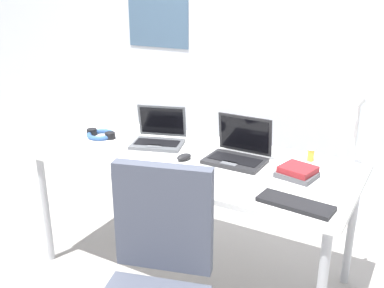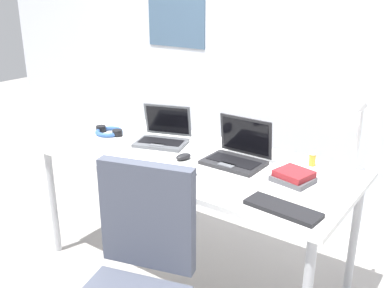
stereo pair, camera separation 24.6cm
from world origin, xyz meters
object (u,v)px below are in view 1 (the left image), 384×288
object	(u,v)px
laptop_center	(159,137)
pill_bottle	(311,154)
book_stack	(297,172)
headphones	(101,134)
cell_phone	(187,174)
desk_lamp	(354,133)
computer_mouse	(184,157)
coffee_mug	(153,125)
laptop_near_mouse	(238,152)
external_keyboard	(295,204)

from	to	relation	value
laptop_center	pill_bottle	xyz separation A→B (m)	(0.88, 0.18, -0.00)
book_stack	headphones	bearing A→B (deg)	179.92
cell_phone	book_stack	bearing A→B (deg)	65.71
desk_lamp	laptop_center	distance (m)	1.11
pill_bottle	desk_lamp	bearing A→B (deg)	-0.46
desk_lamp	book_stack	distance (m)	0.37
desk_lamp	cell_phone	distance (m)	0.88
desk_lamp	cell_phone	bearing A→B (deg)	-144.63
computer_mouse	book_stack	world-z (taller)	book_stack
laptop_center	headphones	xyz separation A→B (m)	(-0.39, -0.07, -0.03)
computer_mouse	headphones	size ratio (longest dim) A/B	0.45
book_stack	computer_mouse	bearing A→B (deg)	-172.79
desk_lamp	coffee_mug	size ratio (longest dim) A/B	3.54
headphones	laptop_near_mouse	bearing A→B (deg)	3.58
external_keyboard	pill_bottle	world-z (taller)	pill_bottle
cell_phone	book_stack	size ratio (longest dim) A/B	0.66
cell_phone	pill_bottle	bearing A→B (deg)	84.62
pill_bottle	coffee_mug	bearing A→B (deg)	179.35
laptop_center	pill_bottle	distance (m)	0.89
external_keyboard	book_stack	bearing A→B (deg)	110.90
headphones	book_stack	distance (m)	1.27
laptop_center	cell_phone	distance (m)	0.50
computer_mouse	book_stack	size ratio (longest dim) A/B	0.46
laptop_near_mouse	pill_bottle	world-z (taller)	laptop_near_mouse
desk_lamp	computer_mouse	size ratio (longest dim) A/B	4.17
coffee_mug	laptop_center	bearing A→B (deg)	-48.65
headphones	coffee_mug	distance (m)	0.35
coffee_mug	headphones	bearing A→B (deg)	-130.49
computer_mouse	pill_bottle	xyz separation A→B (m)	(0.61, 0.33, 0.02)
computer_mouse	pill_bottle	distance (m)	0.69
laptop_near_mouse	cell_phone	xyz separation A→B (m)	(-0.14, -0.31, -0.04)
external_keyboard	pill_bottle	distance (m)	0.56
book_stack	desk_lamp	bearing A→B (deg)	50.30
pill_bottle	laptop_near_mouse	bearing A→B (deg)	-151.00
headphones	pill_bottle	distance (m)	1.29
pill_bottle	coffee_mug	world-z (taller)	coffee_mug
computer_mouse	coffee_mug	bearing A→B (deg)	157.06
cell_phone	laptop_center	bearing A→B (deg)	179.39
desk_lamp	coffee_mug	distance (m)	1.26
laptop_center	external_keyboard	distance (m)	1.03
desk_lamp	headphones	distance (m)	1.51
external_keyboard	computer_mouse	bearing A→B (deg)	167.26
headphones	book_stack	bearing A→B (deg)	-0.08
headphones	book_stack	size ratio (longest dim) A/B	1.03
laptop_center	desk_lamp	bearing A→B (deg)	9.35
external_keyboard	coffee_mug	bearing A→B (deg)	158.60
external_keyboard	coffee_mug	xyz separation A→B (m)	(-1.13, 0.57, 0.03)
laptop_near_mouse	coffee_mug	xyz separation A→B (m)	(-0.70, 0.20, -0.00)
cell_phone	headphones	distance (m)	0.82
laptop_center	coffee_mug	bearing A→B (deg)	131.35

